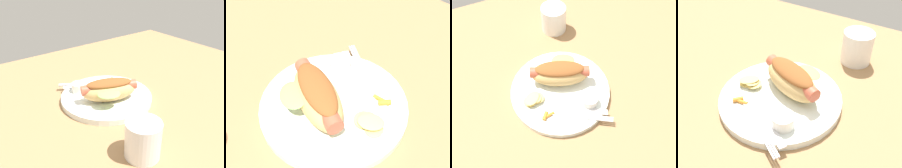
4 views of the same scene
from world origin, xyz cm
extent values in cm
cube|color=#9E754C|center=(0.00, 0.00, -0.90)|extent=(120.00, 90.00, 1.80)
cylinder|color=white|center=(-3.79, -0.50, 0.80)|extent=(25.43, 25.43, 1.60)
ellipsoid|color=tan|center=(-4.83, -3.12, 4.37)|extent=(15.88, 11.42, 5.54)
cylinder|color=#C1563D|center=(-4.83, -3.12, 5.34)|extent=(14.89, 8.08, 2.75)
ellipsoid|color=brown|center=(-4.83, -3.12, 6.58)|extent=(13.26, 9.10, 2.02)
ellipsoid|color=#7FC65B|center=(-7.15, -6.12, 5.48)|extent=(7.33, 6.59, 1.05)
cylinder|color=white|center=(-8.77, 6.07, 2.88)|extent=(4.14, 4.14, 2.56)
cube|color=silver|center=(-4.12, 8.10, 1.80)|extent=(10.61, 7.02, 0.40)
cube|color=silver|center=(-10.25, 12.30, 1.80)|extent=(2.90, 1.90, 0.40)
cube|color=silver|center=(-10.48, 11.92, 1.80)|extent=(2.90, 1.90, 0.40)
cube|color=silver|center=(-10.72, 11.53, 1.80)|extent=(2.90, 1.90, 0.40)
cube|color=silver|center=(-5.04, 6.56, 1.78)|extent=(13.80, 9.08, 0.36)
ellipsoid|color=#DFC46E|center=(4.74, -0.29, 1.85)|extent=(4.05, 4.24, 0.50)
ellipsoid|color=#DFC46E|center=(2.73, 0.21, 2.33)|extent=(3.97, 3.95, 0.71)
ellipsoid|color=#DFC46E|center=(3.96, 0.35, 3.02)|extent=(5.41, 5.13, 0.94)
ellipsoid|color=#DFC46E|center=(3.10, -0.09, 2.80)|extent=(3.12, 3.46, 0.87)
cylinder|color=orange|center=(1.87, 5.48, 1.96)|extent=(3.17, 1.09, 0.73)
cylinder|color=orange|center=(2.63, 5.33, 2.06)|extent=(2.09, 2.22, 0.93)
cylinder|color=white|center=(-11.48, -23.02, 4.03)|extent=(7.39, 7.39, 8.07)
camera|label=1|loc=(-41.31, -51.34, 37.16)|focal=41.22mm
camera|label=2|loc=(18.91, -22.56, 39.49)|focal=45.96mm
camera|label=3|loc=(10.41, 33.91, 59.00)|focal=42.58mm
camera|label=4|loc=(-27.61, 33.99, 39.28)|focal=43.51mm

